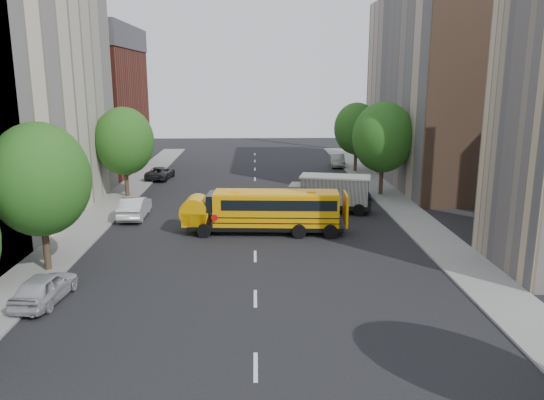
{
  "coord_description": "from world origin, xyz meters",
  "views": [
    {
      "loc": [
        0.03,
        -31.0,
        10.01
      ],
      "look_at": [
        1.1,
        2.0,
        2.41
      ],
      "focal_mm": 35.0,
      "sensor_mm": 36.0,
      "label": 1
    }
  ],
  "objects_px": {
    "school_bus": "(264,209)",
    "street_tree_5": "(357,129)",
    "street_tree_2": "(124,141)",
    "parked_car_4": "(358,190)",
    "street_tree_1": "(40,180)",
    "parked_car_1": "(135,207)",
    "parked_car_5": "(337,160)",
    "safari_truck": "(329,192)",
    "parked_car_0": "(45,288)",
    "parked_car_2": "(160,173)",
    "street_tree_4": "(383,137)"
  },
  "relations": [
    {
      "from": "school_bus",
      "to": "street_tree_5",
      "type": "bearing_deg",
      "value": 69.3
    },
    {
      "from": "street_tree_2",
      "to": "parked_car_4",
      "type": "xyz_separation_m",
      "value": [
        19.88,
        -0.81,
        -4.18
      ]
    },
    {
      "from": "street_tree_1",
      "to": "parked_car_1",
      "type": "height_order",
      "value": "street_tree_1"
    },
    {
      "from": "parked_car_1",
      "to": "parked_car_5",
      "type": "bearing_deg",
      "value": -129.99
    },
    {
      "from": "safari_truck",
      "to": "parked_car_1",
      "type": "xyz_separation_m",
      "value": [
        -14.5,
        -1.49,
        -0.69
      ]
    },
    {
      "from": "parked_car_0",
      "to": "parked_car_4",
      "type": "xyz_separation_m",
      "value": [
        18.48,
        21.25,
        -0.06
      ]
    },
    {
      "from": "parked_car_0",
      "to": "parked_car_5",
      "type": "height_order",
      "value": "parked_car_5"
    },
    {
      "from": "street_tree_5",
      "to": "school_bus",
      "type": "bearing_deg",
      "value": -114.14
    },
    {
      "from": "street_tree_5",
      "to": "parked_car_2",
      "type": "bearing_deg",
      "value": -169.87
    },
    {
      "from": "street_tree_1",
      "to": "school_bus",
      "type": "relative_size",
      "value": 0.77
    },
    {
      "from": "school_bus",
      "to": "parked_car_5",
      "type": "bearing_deg",
      "value": 74.93
    },
    {
      "from": "street_tree_1",
      "to": "school_bus",
      "type": "xyz_separation_m",
      "value": [
        11.61,
        6.81,
        -3.36
      ]
    },
    {
      "from": "parked_car_4",
      "to": "parked_car_5",
      "type": "relative_size",
      "value": 0.86
    },
    {
      "from": "street_tree_2",
      "to": "parked_car_4",
      "type": "height_order",
      "value": "street_tree_2"
    },
    {
      "from": "parked_car_1",
      "to": "parked_car_4",
      "type": "relative_size",
      "value": 1.25
    },
    {
      "from": "safari_truck",
      "to": "parked_car_4",
      "type": "relative_size",
      "value": 1.8
    },
    {
      "from": "parked_car_0",
      "to": "parked_car_2",
      "type": "xyz_separation_m",
      "value": [
        0.0,
        30.38,
        -0.06
      ]
    },
    {
      "from": "street_tree_2",
      "to": "safari_truck",
      "type": "relative_size",
      "value": 1.12
    },
    {
      "from": "street_tree_4",
      "to": "street_tree_2",
      "type": "bearing_deg",
      "value": 180.0
    },
    {
      "from": "safari_truck",
      "to": "parked_car_0",
      "type": "height_order",
      "value": "safari_truck"
    },
    {
      "from": "street_tree_1",
      "to": "school_bus",
      "type": "bearing_deg",
      "value": 30.41
    },
    {
      "from": "street_tree_5",
      "to": "safari_truck",
      "type": "xyz_separation_m",
      "value": [
        -5.31,
        -17.54,
        -3.22
      ]
    },
    {
      "from": "parked_car_5",
      "to": "street_tree_2",
      "type": "bearing_deg",
      "value": -137.4
    },
    {
      "from": "parked_car_1",
      "to": "street_tree_2",
      "type": "bearing_deg",
      "value": -73.66
    },
    {
      "from": "street_tree_1",
      "to": "street_tree_5",
      "type": "relative_size",
      "value": 1.05
    },
    {
      "from": "street_tree_5",
      "to": "street_tree_1",
      "type": "bearing_deg",
      "value": -126.25
    },
    {
      "from": "street_tree_2",
      "to": "street_tree_4",
      "type": "distance_m",
      "value": 22.0
    },
    {
      "from": "school_bus",
      "to": "parked_car_4",
      "type": "xyz_separation_m",
      "value": [
        8.28,
        10.37,
        -0.94
      ]
    },
    {
      "from": "street_tree_5",
      "to": "school_bus",
      "type": "xyz_separation_m",
      "value": [
        -10.39,
        -23.19,
        -3.11
      ]
    },
    {
      "from": "safari_truck",
      "to": "parked_car_4",
      "type": "xyz_separation_m",
      "value": [
        3.19,
        4.72,
        -0.83
      ]
    },
    {
      "from": "parked_car_0",
      "to": "parked_car_2",
      "type": "distance_m",
      "value": 30.38
    },
    {
      "from": "street_tree_2",
      "to": "street_tree_5",
      "type": "distance_m",
      "value": 25.06
    },
    {
      "from": "parked_car_2",
      "to": "street_tree_2",
      "type": "bearing_deg",
      "value": 86.24
    },
    {
      "from": "school_bus",
      "to": "safari_truck",
      "type": "height_order",
      "value": "school_bus"
    },
    {
      "from": "parked_car_4",
      "to": "parked_car_1",
      "type": "bearing_deg",
      "value": -162.31
    },
    {
      "from": "street_tree_1",
      "to": "parked_car_0",
      "type": "bearing_deg",
      "value": -71.0
    },
    {
      "from": "street_tree_2",
      "to": "parked_car_1",
      "type": "xyz_separation_m",
      "value": [
        2.19,
        -7.03,
        -4.04
      ]
    },
    {
      "from": "street_tree_1",
      "to": "street_tree_4",
      "type": "bearing_deg",
      "value": 39.29
    },
    {
      "from": "street_tree_4",
      "to": "parked_car_2",
      "type": "xyz_separation_m",
      "value": [
        -20.6,
        8.32,
        -4.43
      ]
    },
    {
      "from": "street_tree_4",
      "to": "street_tree_5",
      "type": "xyz_separation_m",
      "value": [
        -0.0,
        12.0,
        -0.37
      ]
    },
    {
      "from": "street_tree_5",
      "to": "street_tree_2",
      "type": "bearing_deg",
      "value": -151.39
    },
    {
      "from": "street_tree_2",
      "to": "street_tree_1",
      "type": "bearing_deg",
      "value": -90.0
    },
    {
      "from": "street_tree_4",
      "to": "safari_truck",
      "type": "xyz_separation_m",
      "value": [
        -5.31,
        -5.54,
        -3.6
      ]
    },
    {
      "from": "parked_car_2",
      "to": "parked_car_5",
      "type": "relative_size",
      "value": 1.05
    },
    {
      "from": "street_tree_1",
      "to": "street_tree_4",
      "type": "distance_m",
      "value": 28.43
    },
    {
      "from": "street_tree_2",
      "to": "parked_car_4",
      "type": "bearing_deg",
      "value": -2.35
    },
    {
      "from": "parked_car_2",
      "to": "parked_car_4",
      "type": "relative_size",
      "value": 1.22
    },
    {
      "from": "street_tree_1",
      "to": "parked_car_4",
      "type": "height_order",
      "value": "street_tree_1"
    },
    {
      "from": "street_tree_4",
      "to": "parked_car_1",
      "type": "distance_m",
      "value": 21.46
    },
    {
      "from": "street_tree_4",
      "to": "safari_truck",
      "type": "relative_size",
      "value": 1.18
    }
  ]
}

